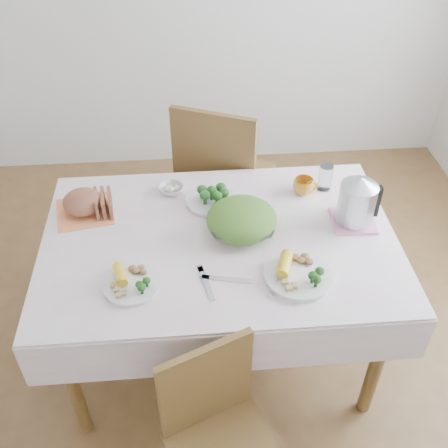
{
  "coord_description": "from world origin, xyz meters",
  "views": [
    {
      "loc": [
        -0.12,
        -1.65,
        2.24
      ],
      "look_at": [
        0.02,
        0.02,
        0.82
      ],
      "focal_mm": 42.0,
      "sensor_mm": 36.0,
      "label": 1
    }
  ],
  "objects": [
    {
      "name": "pink_tray",
      "position": [
        0.59,
        0.06,
        0.77
      ],
      "size": [
        0.19,
        0.19,
        0.01
      ],
      "primitive_type": "cube",
      "rotation": [
        0.0,
        0.0,
        -0.06
      ],
      "color": "pink",
      "rests_on": "tablecloth"
    },
    {
      "name": "salad_bowl",
      "position": [
        0.1,
        0.04,
        0.8
      ],
      "size": [
        0.3,
        0.3,
        0.07
      ],
      "primitive_type": "imported",
      "rotation": [
        0.0,
        0.0,
        -0.06
      ],
      "color": "white",
      "rests_on": "tablecloth"
    },
    {
      "name": "chair_far",
      "position": [
        0.1,
        0.79,
        0.47
      ],
      "size": [
        0.61,
        0.61,
        1.03
      ],
      "primitive_type": "cube",
      "rotation": [
        0.0,
        0.0,
        2.73
      ],
      "color": "brown",
      "rests_on": "floor"
    },
    {
      "name": "napkin",
      "position": [
        -0.59,
        0.22,
        0.76
      ],
      "size": [
        0.28,
        0.28,
        0.0
      ],
      "primitive_type": "cube",
      "rotation": [
        0.0,
        0.0,
        0.18
      ],
      "color": "#FF8B52",
      "rests_on": "tablecloth"
    },
    {
      "name": "dinner_plate_right",
      "position": [
        0.29,
        -0.26,
        0.77
      ],
      "size": [
        0.38,
        0.38,
        0.02
      ],
      "primitive_type": "cylinder",
      "rotation": [
        0.0,
        0.0,
        -0.7
      ],
      "color": "white",
      "rests_on": "tablecloth"
    },
    {
      "name": "floor",
      "position": [
        0.0,
        0.0,
        0.0
      ],
      "size": [
        3.6,
        3.6,
        0.0
      ],
      "primitive_type": "plane",
      "color": "brown",
      "rests_on": "ground"
    },
    {
      "name": "fork_left",
      "position": [
        -0.07,
        -0.26,
        0.76
      ],
      "size": [
        0.06,
        0.19,
        0.0
      ],
      "primitive_type": "cube",
      "rotation": [
        0.0,
        0.0,
        0.21
      ],
      "color": "silver",
      "rests_on": "tablecloth"
    },
    {
      "name": "tablecloth",
      "position": [
        0.0,
        0.0,
        0.76
      ],
      "size": [
        1.5,
        1.0,
        0.01
      ],
      "primitive_type": "cube",
      "color": "white",
      "rests_on": "dining_table"
    },
    {
      "name": "fruit_bowl",
      "position": [
        -0.2,
        0.34,
        0.78
      ],
      "size": [
        0.12,
        0.12,
        0.04
      ],
      "primitive_type": "imported",
      "rotation": [
        0.0,
        0.0,
        -0.06
      ],
      "color": "white",
      "rests_on": "tablecloth"
    },
    {
      "name": "yellow_mug",
      "position": [
        0.41,
        0.29,
        0.8
      ],
      "size": [
        0.11,
        0.11,
        0.08
      ],
      "primitive_type": "imported",
      "rotation": [
        0.0,
        0.0,
        -0.1
      ],
      "color": "orange",
      "rests_on": "tablecloth"
    },
    {
      "name": "electric_kettle",
      "position": [
        0.59,
        0.06,
        0.88
      ],
      "size": [
        0.17,
        0.17,
        0.22
      ],
      "primitive_type": "cylinder",
      "rotation": [
        0.0,
        0.0,
        -0.1
      ],
      "color": "#B2B5BA",
      "rests_on": "pink_tray"
    },
    {
      "name": "bread_loaf",
      "position": [
        -0.59,
        0.22,
        0.82
      ],
      "size": [
        0.22,
        0.21,
        0.11
      ],
      "primitive_type": "ellipsoid",
      "rotation": [
        0.0,
        0.0,
        -0.28
      ],
      "color": "brown",
      "rests_on": "napkin"
    },
    {
      "name": "broccoli_plate",
      "position": [
        -0.02,
        0.24,
        0.77
      ],
      "size": [
        0.29,
        0.29,
        0.02
      ],
      "primitive_type": "cylinder",
      "rotation": [
        0.0,
        0.0,
        -0.26
      ],
      "color": "beige",
      "rests_on": "tablecloth"
    },
    {
      "name": "fork_right",
      "position": [
        0.23,
        -0.27,
        0.76
      ],
      "size": [
        0.15,
        0.18,
        0.0
      ],
      "primitive_type": "cube",
      "rotation": [
        0.0,
        0.0,
        -0.69
      ],
      "color": "silver",
      "rests_on": "tablecloth"
    },
    {
      "name": "dining_table",
      "position": [
        0.0,
        0.0,
        0.38
      ],
      "size": [
        1.4,
        0.9,
        0.75
      ],
      "primitive_type": "cube",
      "color": "brown",
      "rests_on": "floor"
    },
    {
      "name": "knife",
      "position": [
        0.01,
        -0.24,
        0.76
      ],
      "size": [
        0.2,
        0.06,
        0.0
      ],
      "primitive_type": "cube",
      "rotation": [
        0.0,
        0.0,
        1.36
      ],
      "color": "silver",
      "rests_on": "tablecloth"
    },
    {
      "name": "glass_tumbler",
      "position": [
        0.52,
        0.31,
        0.83
      ],
      "size": [
        0.08,
        0.08,
        0.13
      ],
      "primitive_type": "cylinder",
      "rotation": [
        0.0,
        0.0,
        0.23
      ],
      "color": "white",
      "rests_on": "tablecloth"
    },
    {
      "name": "chair_near",
      "position": [
        -0.03,
        -0.77,
        0.47
      ],
      "size": [
        0.49,
        0.49,
        0.83
      ],
      "primitive_type": "cube",
      "rotation": [
        0.0,
        0.0,
        0.4
      ],
      "color": "brown",
      "rests_on": "floor"
    },
    {
      "name": "dinner_plate_left",
      "position": [
        -0.36,
        -0.25,
        0.77
      ],
      "size": [
        0.25,
        0.25,
        0.02
      ],
      "primitive_type": "cylinder",
      "rotation": [
        0.0,
        0.0,
        -0.09
      ],
      "color": "white",
      "rests_on": "tablecloth"
    }
  ]
}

